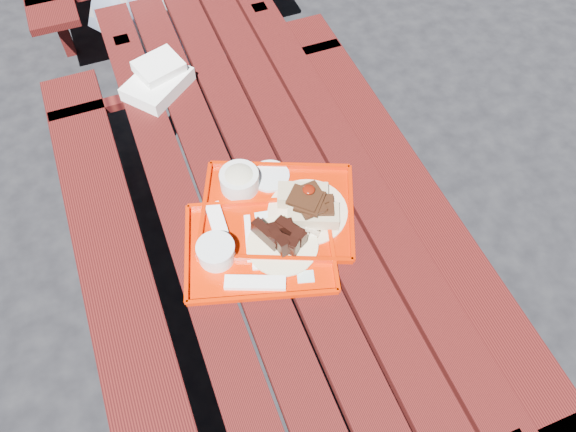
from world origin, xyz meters
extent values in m
plane|color=black|center=(0.00, 0.00, 0.00)|extent=(60.00, 60.00, 0.00)
cube|color=#440F0D|center=(-0.30, 0.00, 0.73)|extent=(0.14, 2.40, 0.04)
cube|color=#440F0D|center=(-0.15, 0.00, 0.73)|extent=(0.14, 2.40, 0.04)
cube|color=#440F0D|center=(0.00, 0.00, 0.73)|extent=(0.14, 2.40, 0.04)
cube|color=#440F0D|center=(0.15, 0.00, 0.73)|extent=(0.14, 2.40, 0.04)
cube|color=#440F0D|center=(0.30, 0.00, 0.73)|extent=(0.14, 2.40, 0.04)
cube|color=#440F0D|center=(-0.58, 0.00, 0.43)|extent=(0.25, 2.40, 0.04)
cube|color=#440F0D|center=(-0.58, 0.84, 0.21)|extent=(0.06, 0.06, 0.42)
cube|color=#440F0D|center=(0.58, 0.00, 0.43)|extent=(0.25, 2.40, 0.04)
cube|color=#440F0D|center=(0.58, -0.84, 0.21)|extent=(0.06, 0.06, 0.42)
cube|color=#440F0D|center=(0.58, 0.84, 0.21)|extent=(0.06, 0.06, 0.42)
cube|color=#440F0D|center=(-0.30, 0.96, 0.38)|extent=(0.06, 0.06, 0.75)
cube|color=#440F0D|center=(0.30, 0.96, 0.38)|extent=(0.06, 0.06, 0.75)
cube|color=#440F0D|center=(0.00, 0.96, 0.43)|extent=(1.40, 0.06, 0.04)
cube|color=#440F0D|center=(-0.58, 1.96, 0.21)|extent=(0.06, 0.06, 0.42)
cube|color=#B71B00|center=(-0.01, -0.08, 0.76)|extent=(0.57, 0.52, 0.01)
cube|color=#B71B00|center=(0.06, 0.08, 0.77)|extent=(0.44, 0.20, 0.02)
cube|color=#B71B00|center=(-0.08, -0.25, 0.77)|extent=(0.44, 0.20, 0.02)
cube|color=#B71B00|center=(0.21, -0.18, 0.77)|extent=(0.15, 0.34, 0.02)
cube|color=#B71B00|center=(-0.23, 0.01, 0.77)|extent=(0.15, 0.34, 0.02)
cylinder|color=beige|center=(0.08, -0.12, 0.77)|extent=(0.26, 0.26, 0.01)
cube|color=tan|center=(0.08, -0.16, 0.80)|extent=(0.18, 0.13, 0.05)
cube|color=tan|center=(0.08, -0.08, 0.80)|extent=(0.18, 0.13, 0.05)
ellipsoid|color=#530E04|center=(0.08, -0.12, 0.89)|extent=(0.04, 0.04, 0.02)
cylinder|color=silver|center=(-0.09, 0.05, 0.79)|extent=(0.13, 0.13, 0.06)
ellipsoid|color=beige|center=(-0.09, 0.05, 0.81)|extent=(0.11, 0.11, 0.05)
cylinder|color=silver|center=(0.02, 0.06, 0.77)|extent=(0.13, 0.13, 0.01)
cube|color=white|center=(-0.20, -0.09, 0.77)|extent=(0.06, 0.22, 0.02)
cube|color=white|center=(-0.13, -0.15, 0.77)|extent=(0.06, 0.17, 0.01)
cube|color=white|center=(-0.10, -0.17, 0.77)|extent=(0.10, 0.17, 0.01)
cube|color=white|center=(-0.06, -0.10, 0.76)|extent=(0.06, 0.06, 0.00)
cube|color=red|center=(-0.11, -0.19, 0.76)|extent=(0.52, 0.45, 0.01)
cube|color=red|center=(-0.06, -0.03, 0.77)|extent=(0.43, 0.13, 0.02)
cube|color=red|center=(-0.16, -0.36, 0.77)|extent=(0.43, 0.13, 0.02)
cube|color=red|center=(0.10, -0.26, 0.77)|extent=(0.11, 0.33, 0.02)
cube|color=red|center=(-0.32, -0.13, 0.77)|extent=(0.11, 0.33, 0.02)
cube|color=white|center=(-0.06, -0.21, 0.77)|extent=(0.19, 0.19, 0.01)
cylinder|color=beige|center=(-0.04, -0.21, 0.77)|extent=(0.22, 0.22, 0.01)
cylinder|color=silver|center=(-0.24, -0.18, 0.79)|extent=(0.11, 0.11, 0.05)
cylinder|color=silver|center=(-0.24, -0.18, 0.82)|extent=(0.12, 0.12, 0.01)
cube|color=silver|center=(-0.16, -0.30, 0.77)|extent=(0.18, 0.11, 0.01)
cube|color=silver|center=(-0.02, -0.34, 0.76)|extent=(0.06, 0.05, 0.00)
cube|color=white|center=(-0.23, 0.62, 0.78)|extent=(0.29, 0.28, 0.05)
cube|color=white|center=(-0.21, 0.65, 0.83)|extent=(0.20, 0.18, 0.04)
camera|label=1|loc=(-0.35, -1.05, 2.23)|focal=35.00mm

